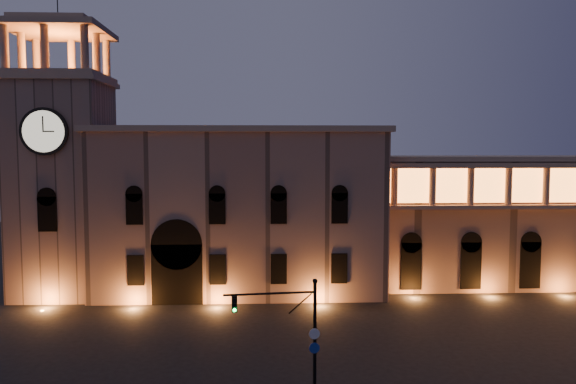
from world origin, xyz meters
name	(u,v)px	position (x,y,z in m)	size (l,w,h in m)	color
ground	(256,366)	(0.00, 0.00, 0.00)	(160.00, 160.00, 0.00)	black
government_building	(240,209)	(-2.08, 21.93, 8.77)	(30.80, 12.80, 17.60)	#8D6C5C
clock_tower	(63,176)	(-20.50, 20.98, 12.50)	(9.80, 9.80, 32.40)	#8D6C5C
colonnade_wing	(538,219)	(32.00, 23.92, 7.33)	(40.60, 11.50, 14.50)	#876656
traffic_light	(299,341)	(2.62, -6.44, 4.09)	(5.66, 1.01, 7.79)	black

